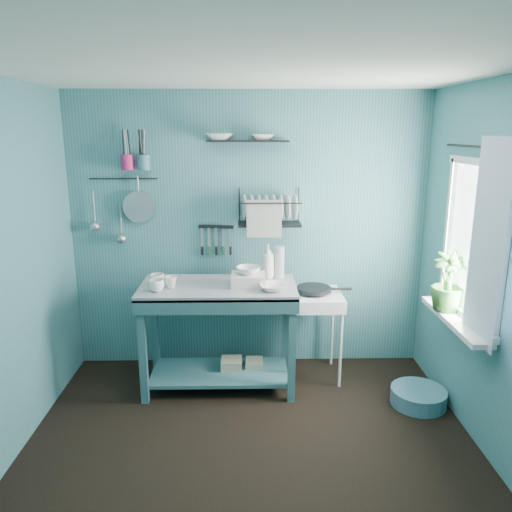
{
  "coord_description": "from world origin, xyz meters",
  "views": [
    {
      "loc": [
        -0.02,
        -2.94,
        2.16
      ],
      "look_at": [
        0.05,
        0.85,
        1.2
      ],
      "focal_mm": 35.0,
      "sensor_mm": 36.0,
      "label": 1
    }
  ],
  "objects_px": {
    "mug_right": "(157,280)",
    "potted_plant": "(448,282)",
    "mug_mid": "(171,282)",
    "utensil_cup_teal": "(144,162)",
    "mug_left": "(156,286)",
    "hotplate_stand": "(312,335)",
    "work_counter": "(219,336)",
    "colander": "(139,207)",
    "dish_rack": "(269,207)",
    "storage_tin_large": "(232,371)",
    "utensil_cup_magenta": "(128,162)",
    "wash_tub": "(248,280)",
    "frying_pan": "(314,289)",
    "soap_bottle": "(268,261)",
    "water_bottle": "(279,262)",
    "floor_basin": "(418,397)",
    "storage_tin_small": "(254,370)"
  },
  "relations": [
    {
      "from": "mug_right",
      "to": "potted_plant",
      "type": "height_order",
      "value": "potted_plant"
    },
    {
      "from": "mug_mid",
      "to": "utensil_cup_teal",
      "type": "bearing_deg",
      "value": 118.96
    },
    {
      "from": "utensil_cup_teal",
      "to": "potted_plant",
      "type": "relative_size",
      "value": 0.29
    },
    {
      "from": "mug_left",
      "to": "hotplate_stand",
      "type": "bearing_deg",
      "value": 14.17
    },
    {
      "from": "work_counter",
      "to": "colander",
      "type": "distance_m",
      "value": 1.34
    },
    {
      "from": "mug_right",
      "to": "mug_mid",
      "type": "bearing_deg",
      "value": -26.57
    },
    {
      "from": "dish_rack",
      "to": "storage_tin_large",
      "type": "xyz_separation_m",
      "value": [
        -0.34,
        -0.32,
        -1.4
      ]
    },
    {
      "from": "mug_left",
      "to": "colander",
      "type": "relative_size",
      "value": 0.44
    },
    {
      "from": "mug_mid",
      "to": "utensil_cup_magenta",
      "type": "distance_m",
      "value": 1.12
    },
    {
      "from": "wash_tub",
      "to": "colander",
      "type": "xyz_separation_m",
      "value": [
        -0.96,
        0.47,
        0.54
      ]
    },
    {
      "from": "utensil_cup_magenta",
      "to": "utensil_cup_teal",
      "type": "xyz_separation_m",
      "value": [
        0.14,
        0.0,
        -0.0
      ]
    },
    {
      "from": "wash_tub",
      "to": "frying_pan",
      "type": "relative_size",
      "value": 0.93
    },
    {
      "from": "wash_tub",
      "to": "soap_bottle",
      "type": "height_order",
      "value": "soap_bottle"
    },
    {
      "from": "soap_bottle",
      "to": "utensil_cup_magenta",
      "type": "relative_size",
      "value": 2.3
    },
    {
      "from": "water_bottle",
      "to": "colander",
      "type": "bearing_deg",
      "value": 169.64
    },
    {
      "from": "mug_left",
      "to": "floor_basin",
      "type": "bearing_deg",
      "value": -5.02
    },
    {
      "from": "dish_rack",
      "to": "storage_tin_small",
      "type": "height_order",
      "value": "dish_rack"
    },
    {
      "from": "floor_basin",
      "to": "utensil_cup_magenta",
      "type": "bearing_deg",
      "value": 162.45
    },
    {
      "from": "hotplate_stand",
      "to": "dish_rack",
      "type": "distance_m",
      "value": 1.2
    },
    {
      "from": "mug_right",
      "to": "utensil_cup_teal",
      "type": "relative_size",
      "value": 0.95
    },
    {
      "from": "wash_tub",
      "to": "storage_tin_small",
      "type": "distance_m",
      "value": 0.87
    },
    {
      "from": "hotplate_stand",
      "to": "floor_basin",
      "type": "bearing_deg",
      "value": -43.98
    },
    {
      "from": "work_counter",
      "to": "hotplate_stand",
      "type": "height_order",
      "value": "work_counter"
    },
    {
      "from": "mug_right",
      "to": "utensil_cup_teal",
      "type": "xyz_separation_m",
      "value": [
        -0.14,
        0.42,
        0.93
      ]
    },
    {
      "from": "potted_plant",
      "to": "storage_tin_large",
      "type": "height_order",
      "value": "potted_plant"
    },
    {
      "from": "mug_left",
      "to": "utensil_cup_magenta",
      "type": "xyz_separation_m",
      "value": [
        -0.3,
        0.58,
        0.93
      ]
    },
    {
      "from": "work_counter",
      "to": "utensil_cup_teal",
      "type": "relative_size",
      "value": 9.93
    },
    {
      "from": "work_counter",
      "to": "colander",
      "type": "height_order",
      "value": "colander"
    },
    {
      "from": "storage_tin_large",
      "to": "floor_basin",
      "type": "distance_m",
      "value": 1.57
    },
    {
      "from": "mug_right",
      "to": "wash_tub",
      "type": "xyz_separation_m",
      "value": [
        0.75,
        -0.02,
        0.0
      ]
    },
    {
      "from": "hotplate_stand",
      "to": "storage_tin_small",
      "type": "distance_m",
      "value": 0.6
    },
    {
      "from": "work_counter",
      "to": "frying_pan",
      "type": "bearing_deg",
      "value": 5.22
    },
    {
      "from": "storage_tin_small",
      "to": "water_bottle",
      "type": "bearing_deg",
      "value": 32.47
    },
    {
      "from": "dish_rack",
      "to": "colander",
      "type": "xyz_separation_m",
      "value": [
        -1.15,
        0.08,
        -0.01
      ]
    },
    {
      "from": "utensil_cup_magenta",
      "to": "colander",
      "type": "bearing_deg",
      "value": 23.73
    },
    {
      "from": "utensil_cup_teal",
      "to": "potted_plant",
      "type": "height_order",
      "value": "utensil_cup_teal"
    },
    {
      "from": "dish_rack",
      "to": "mug_right",
      "type": "bearing_deg",
      "value": -166.77
    },
    {
      "from": "wash_tub",
      "to": "floor_basin",
      "type": "distance_m",
      "value": 1.67
    },
    {
      "from": "mug_right",
      "to": "hotplate_stand",
      "type": "distance_m",
      "value": 1.45
    },
    {
      "from": "mug_mid",
      "to": "colander",
      "type": "relative_size",
      "value": 0.36
    },
    {
      "from": "water_bottle",
      "to": "utensil_cup_magenta",
      "type": "height_order",
      "value": "utensil_cup_magenta"
    },
    {
      "from": "water_bottle",
      "to": "dish_rack",
      "type": "xyz_separation_m",
      "value": [
        -0.08,
        0.15,
        0.45
      ]
    },
    {
      "from": "wash_tub",
      "to": "mug_mid",
      "type": "bearing_deg",
      "value": -176.37
    },
    {
      "from": "water_bottle",
      "to": "wash_tub",
      "type": "bearing_deg",
      "value": -138.37
    },
    {
      "from": "work_counter",
      "to": "frying_pan",
      "type": "xyz_separation_m",
      "value": [
        0.82,
        0.17,
        0.36
      ]
    },
    {
      "from": "mug_right",
      "to": "frying_pan",
      "type": "relative_size",
      "value": 0.41
    },
    {
      "from": "utensil_cup_teal",
      "to": "storage_tin_large",
      "type": "relative_size",
      "value": 0.59
    },
    {
      "from": "storage_tin_large",
      "to": "storage_tin_small",
      "type": "distance_m",
      "value": 0.2
    },
    {
      "from": "utensil_cup_teal",
      "to": "storage_tin_small",
      "type": "relative_size",
      "value": 0.65
    },
    {
      "from": "hotplate_stand",
      "to": "frying_pan",
      "type": "xyz_separation_m",
      "value": [
        0.0,
        0.0,
        0.43
      ]
    }
  ]
}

